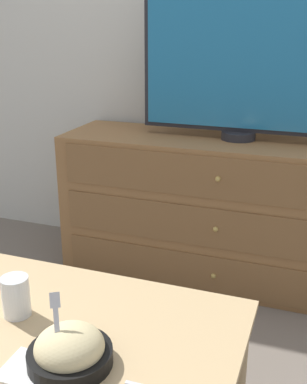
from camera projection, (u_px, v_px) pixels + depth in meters
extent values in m
plane|color=#70665B|center=(254.00, 257.00, 2.67)|extent=(12.00, 12.00, 0.00)
cube|color=silver|center=(275.00, 6.00, 2.25)|extent=(12.00, 0.05, 2.60)
cube|color=olive|center=(226.00, 211.00, 2.36)|extent=(1.61, 0.45, 0.71)
cube|color=brown|center=(214.00, 275.00, 2.24)|extent=(1.48, 0.01, 0.19)
sphere|color=tan|center=(213.00, 276.00, 2.23)|extent=(0.02, 0.02, 0.02)
cube|color=brown|center=(216.00, 229.00, 2.16)|extent=(1.48, 0.01, 0.19)
sphere|color=tan|center=(216.00, 229.00, 2.15)|extent=(0.02, 0.02, 0.02)
cube|color=brown|center=(218.00, 179.00, 2.08)|extent=(1.48, 0.01, 0.19)
sphere|color=tan|center=(218.00, 179.00, 2.07)|extent=(0.02, 0.02, 0.02)
cylinder|color=#232328|center=(238.00, 135.00, 2.25)|extent=(0.16, 0.16, 0.04)
cube|color=#232328|center=(243.00, 65.00, 2.15)|extent=(0.93, 0.04, 0.60)
cube|color=#1E6B9E|center=(242.00, 65.00, 2.13)|extent=(0.89, 0.01, 0.56)
cube|color=tan|center=(56.00, 326.00, 1.29)|extent=(1.00, 0.59, 0.02)
cylinder|color=tan|center=(239.00, 376.00, 1.45)|extent=(0.04, 0.04, 0.45)
cylinder|color=black|center=(70.00, 357.00, 1.13)|extent=(0.20, 0.20, 0.04)
ellipsoid|color=beige|center=(70.00, 347.00, 1.12)|extent=(0.16, 0.16, 0.09)
cube|color=silver|center=(57.00, 333.00, 1.10)|extent=(0.05, 0.07, 0.13)
cube|color=silver|center=(55.00, 300.00, 1.11)|extent=(0.03, 0.03, 0.03)
cylinder|color=white|center=(17.00, 303.00, 1.31)|extent=(0.07, 0.07, 0.07)
cylinder|color=white|center=(16.00, 296.00, 1.31)|extent=(0.08, 0.08, 0.11)
cube|color=white|center=(29.00, 368.00, 1.12)|extent=(0.12, 0.12, 0.00)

